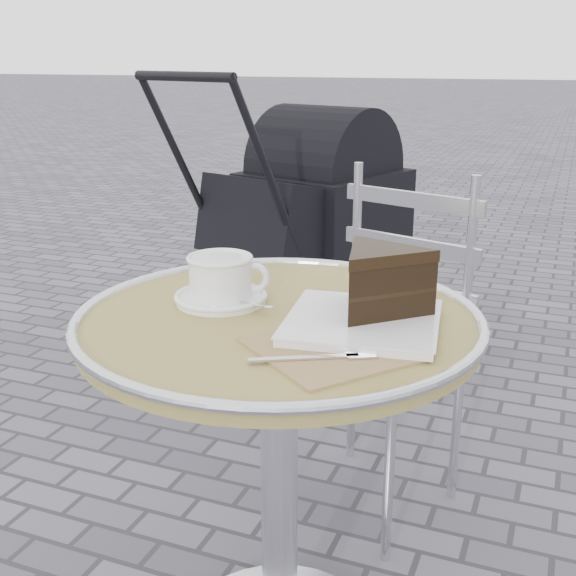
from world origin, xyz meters
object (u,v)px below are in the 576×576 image
at_px(cappuccino_set, 222,282).
at_px(cake_plate_set, 375,290).
at_px(cafe_table, 279,400).
at_px(baby_stroller, 306,223).
at_px(bistro_chair, 393,302).

height_order(cappuccino_set, cake_plate_set, cake_plate_set).
xyz_separation_m(cafe_table, baby_stroller, (-0.57, 1.66, -0.06)).
bearing_deg(bistro_chair, baby_stroller, 139.25).
distance_m(cake_plate_set, baby_stroller, 1.83).
bearing_deg(cake_plate_set, cafe_table, 177.76).
bearing_deg(bistro_chair, cake_plate_set, -61.78).
relative_size(cake_plate_set, baby_stroller, 0.35).
bearing_deg(cafe_table, cake_plate_set, 5.86).
xyz_separation_m(cake_plate_set, baby_stroller, (-0.73, 1.65, -0.29)).
height_order(cafe_table, cappuccino_set, cappuccino_set).
bearing_deg(cappuccino_set, bistro_chair, 55.83).
xyz_separation_m(cafe_table, cappuccino_set, (-0.13, 0.03, 0.20)).
distance_m(cappuccino_set, cake_plate_set, 0.29).
relative_size(bistro_chair, baby_stroller, 0.76).
bearing_deg(baby_stroller, cafe_table, -53.45).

